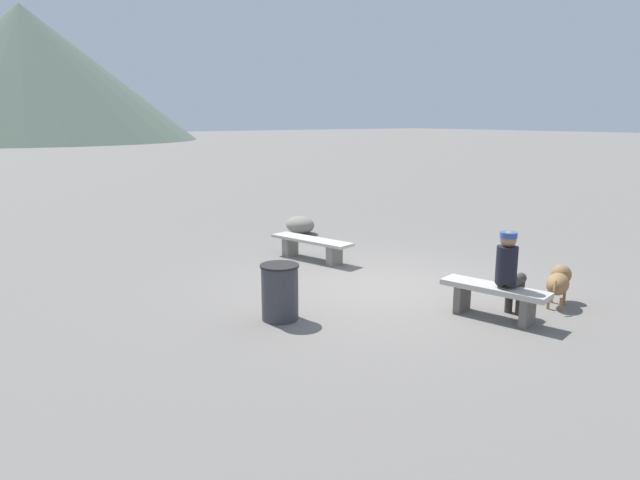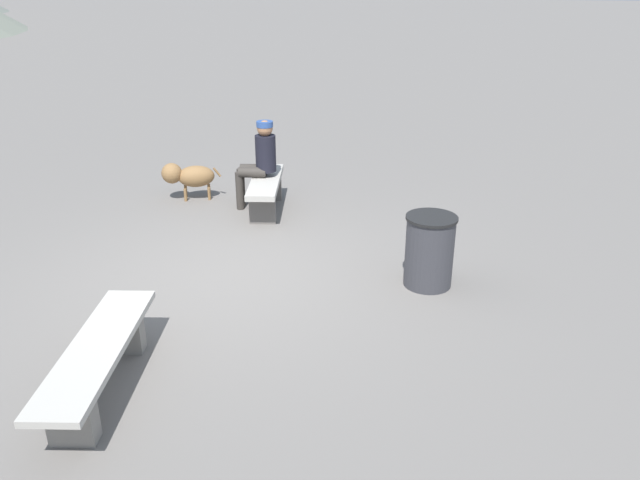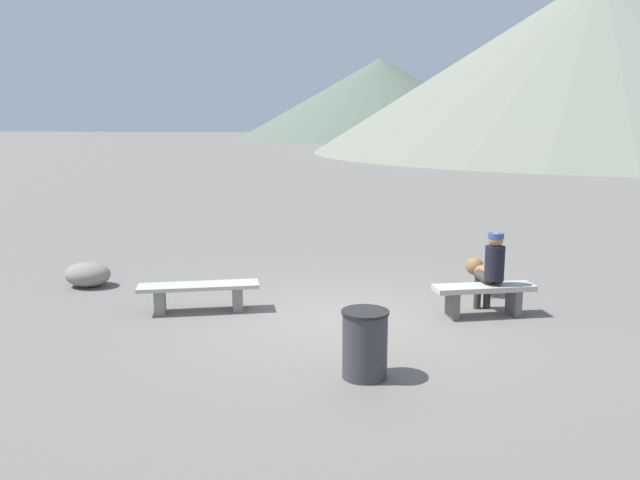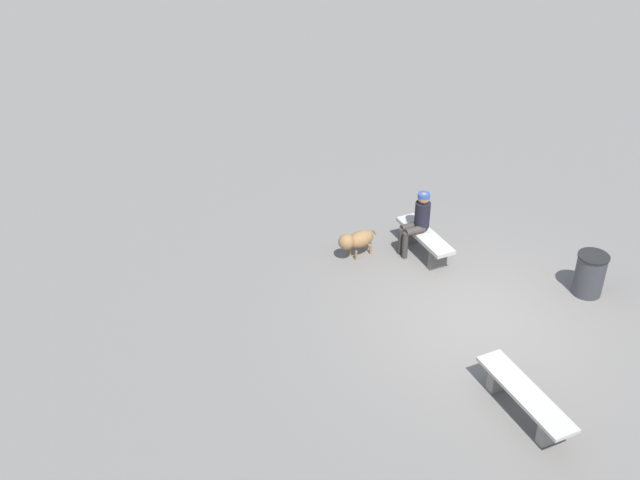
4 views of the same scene
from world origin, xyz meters
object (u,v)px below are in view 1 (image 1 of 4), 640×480
(bench_left, at_px, (312,245))
(dog, at_px, (559,281))
(boulder, at_px, (300,225))
(bench_right, at_px, (494,295))
(seated_person, at_px, (509,268))
(trash_bin, at_px, (280,292))

(bench_left, bearing_deg, dog, 3.79)
(dog, relative_size, boulder, 1.01)
(bench_left, bearing_deg, bench_right, -12.04)
(bench_left, distance_m, seated_person, 4.42)
(boulder, bearing_deg, bench_right, -9.83)
(bench_left, xyz_separation_m, seated_person, (4.39, 0.27, 0.43))
(bench_right, xyz_separation_m, dog, (0.18, 1.28, 0.02))
(bench_right, distance_m, boulder, 6.70)
(bench_left, xyz_separation_m, trash_bin, (2.56, -2.31, 0.09))
(bench_right, relative_size, trash_bin, 1.97)
(seated_person, height_order, trash_bin, seated_person)
(bench_left, distance_m, bench_right, 4.27)
(seated_person, bearing_deg, dog, 72.60)
(boulder, bearing_deg, dog, 1.17)
(bench_left, relative_size, seated_person, 1.47)
(seated_person, bearing_deg, boulder, 157.06)
(bench_right, distance_m, dog, 1.29)
(bench_right, distance_m, seated_person, 0.43)
(trash_bin, bearing_deg, bench_right, 55.08)
(bench_left, relative_size, trash_bin, 2.36)
(seated_person, relative_size, trash_bin, 1.61)
(bench_left, distance_m, boulder, 2.66)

